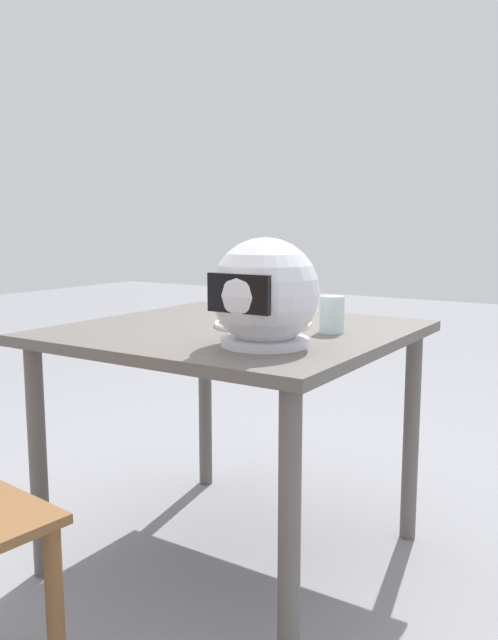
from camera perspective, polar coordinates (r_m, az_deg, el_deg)
ground_plane at (r=2.10m, az=-1.19°, el=-20.06°), size 14.00×14.00×0.00m
dining_table at (r=1.89m, az=-1.25°, el=-3.34°), size 0.93×0.91×0.71m
pizza_plate at (r=1.89m, az=1.25°, el=-0.37°), size 0.29×0.29×0.01m
pizza at (r=1.89m, az=1.15°, el=0.19°), size 0.26×0.26×0.05m
motorcycle_helmet at (r=1.57m, az=1.41°, el=2.29°), size 0.27×0.27×0.27m
drinking_glass at (r=1.79m, az=7.36°, el=0.50°), size 0.07×0.07×0.10m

